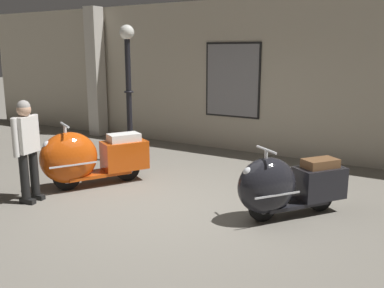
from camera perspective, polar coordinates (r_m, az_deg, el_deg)
name	(u,v)px	position (r m, az deg, el deg)	size (l,w,h in m)	color
ground_plane	(167,208)	(6.18, -3.36, -8.62)	(60.00, 60.00, 0.00)	slate
showroom_back_wall	(262,77)	(9.30, 9.42, 8.91)	(18.00, 0.63, 3.34)	#BCB29E
scooter_0	(87,158)	(7.16, -14.11, -1.81)	(1.31, 1.81, 1.09)	black
scooter_1	(283,186)	(5.81, 12.30, -5.55)	(1.33, 1.59, 0.99)	black
lamppost	(129,88)	(8.52, -8.61, 7.57)	(0.29, 0.29, 2.72)	black
visitor_0	(27,144)	(6.63, -21.53, 0.01)	(0.29, 0.51, 1.54)	black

